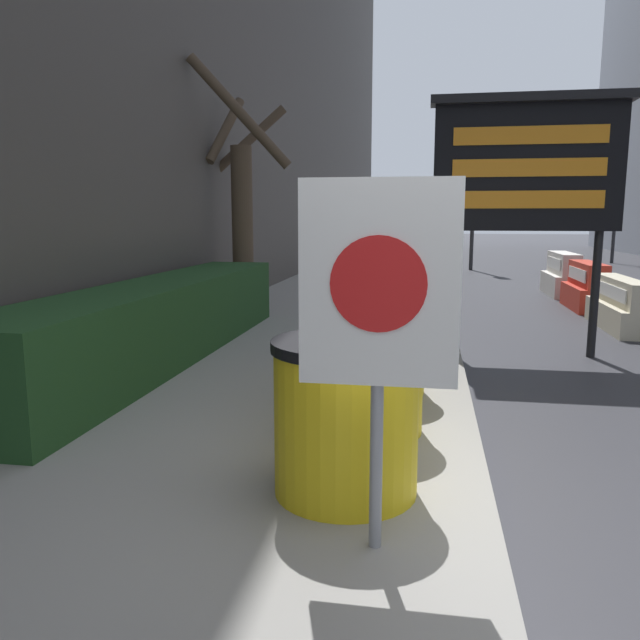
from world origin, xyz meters
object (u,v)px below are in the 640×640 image
object	(u,v)px
jersey_barrier_white	(563,276)
traffic_light_near_curb	(475,166)
barrel_drum_back	(379,343)
warning_sign	(378,304)
barrel_drum_foreground	(346,417)
jersey_barrier_red_striped	(587,289)
traffic_light_far_side	(618,190)
message_board	(527,167)
barrel_drum_middle	(367,372)
jersey_barrier_cream	(621,307)

from	to	relation	value
jersey_barrier_white	traffic_light_near_curb	world-z (taller)	traffic_light_near_curb
barrel_drum_back	warning_sign	size ratio (longest dim) A/B	0.51
barrel_drum_foreground	jersey_barrier_white	bearing A→B (deg)	72.93
barrel_drum_foreground	barrel_drum_back	bearing A→B (deg)	89.34
jersey_barrier_red_striped	traffic_light_far_side	size ratio (longest dim) A/B	0.45
barrel_drum_back	message_board	size ratio (longest dim) A/B	0.29
barrel_drum_foreground	jersey_barrier_red_striped	distance (m)	9.30
warning_sign	jersey_barrier_red_striped	size ratio (longest dim) A/B	1.06
barrel_drum_back	traffic_light_far_side	world-z (taller)	traffic_light_far_side
warning_sign	jersey_barrier_white	distance (m)	11.85
barrel_drum_foreground	traffic_light_near_curb	distance (m)	17.19
warning_sign	jersey_barrier_white	bearing A→B (deg)	74.77
barrel_drum_middle	barrel_drum_foreground	bearing A→B (deg)	-90.88
barrel_drum_back	traffic_light_far_side	distance (m)	20.04
barrel_drum_foreground	barrel_drum_back	distance (m)	2.08
barrel_drum_foreground	message_board	distance (m)	5.05
message_board	traffic_light_far_side	size ratio (longest dim) A/B	0.86
jersey_barrier_cream	traffic_light_near_curb	size ratio (longest dim) A/B	0.44
jersey_barrier_red_striped	message_board	bearing A→B (deg)	-113.00
barrel_drum_foreground	barrel_drum_middle	size ratio (longest dim) A/B	1.00
barrel_drum_middle	jersey_barrier_white	distance (m)	10.32
jersey_barrier_white	traffic_light_near_curb	size ratio (longest dim) A/B	0.39
jersey_barrier_cream	jersey_barrier_red_striped	xyz separation A→B (m)	(-0.00, 2.08, 0.04)
traffic_light_far_side	message_board	bearing A→B (deg)	-108.67
warning_sign	jersey_barrier_red_striped	bearing A→B (deg)	71.50
barrel_drum_foreground	jersey_barrier_cream	xyz separation A→B (m)	(3.32, 6.60, -0.24)
barrel_drum_foreground	barrel_drum_middle	world-z (taller)	same
barrel_drum_back	traffic_light_near_curb	world-z (taller)	traffic_light_near_curb
barrel_drum_back	jersey_barrier_white	distance (m)	9.34
warning_sign	jersey_barrier_cream	xyz separation A→B (m)	(3.10, 7.19, -0.97)
barrel_drum_foreground	warning_sign	distance (m)	0.96
barrel_drum_foreground	jersey_barrier_white	xyz separation A→B (m)	(3.32, 10.81, -0.18)
jersey_barrier_red_striped	warning_sign	bearing A→B (deg)	-108.50
message_board	jersey_barrier_red_striped	distance (m)	4.91
traffic_light_near_curb	jersey_barrier_white	bearing A→B (deg)	-75.82
jersey_barrier_white	message_board	bearing A→B (deg)	-105.72
barrel_drum_foreground	message_board	world-z (taller)	message_board
barrel_drum_back	traffic_light_far_side	size ratio (longest dim) A/B	0.24
barrel_drum_middle	warning_sign	world-z (taller)	warning_sign
traffic_light_near_curb	barrel_drum_middle	bearing A→B (deg)	-96.36
warning_sign	traffic_light_near_curb	bearing A→B (deg)	84.88
jersey_barrier_red_striped	traffic_light_far_side	bearing A→B (deg)	72.89
barrel_drum_middle	warning_sign	bearing A→B (deg)	-82.99
warning_sign	traffic_light_far_side	size ratio (longest dim) A/B	0.48
jersey_barrier_cream	barrel_drum_back	bearing A→B (deg)	-126.07
message_board	barrel_drum_back	bearing A→B (deg)	-122.06
barrel_drum_foreground	traffic_light_far_side	bearing A→B (deg)	71.27
warning_sign	traffic_light_near_curb	distance (m)	17.66
jersey_barrier_white	warning_sign	bearing A→B (deg)	-105.23
barrel_drum_back	traffic_light_near_curb	size ratio (longest dim) A/B	0.20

